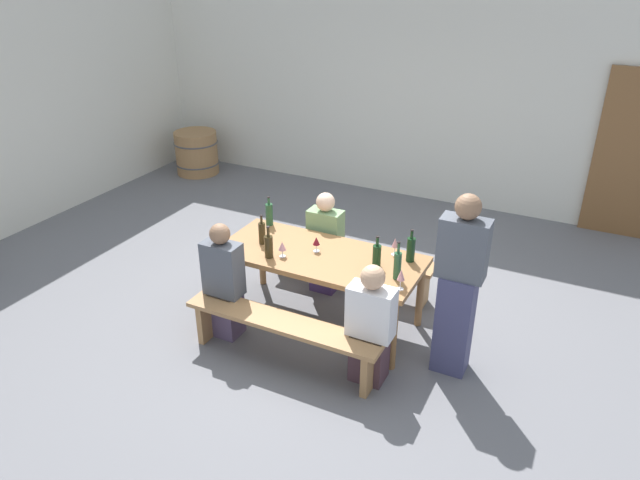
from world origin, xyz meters
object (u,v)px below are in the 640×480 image
object	(u,v)px
wine_bottle_3	(262,233)
seated_guest_near_1	(370,327)
wine_bottle_4	(269,246)
wine_barrel	(197,153)
wine_bottle_0	(269,214)
wine_bottle_2	(411,249)
wine_glass_3	(282,246)
seated_guest_near_0	(224,284)
standing_host	(458,289)
bench_near	(282,330)
bench_far	(351,258)
wine_glass_0	(395,243)
tasting_table	(320,261)
wine_bottle_5	(397,265)
seated_guest_far_0	(325,245)
wine_glass_2	(401,275)
wooden_door	(633,156)
wine_bottle_1	(377,255)
wine_glass_1	(316,242)

from	to	relation	value
wine_bottle_3	seated_guest_near_1	size ratio (longest dim) A/B	0.27
wine_bottle_4	wine_barrel	distance (m)	4.64
wine_bottle_3	wine_bottle_4	distance (m)	0.30
wine_bottle_0	wine_bottle_2	xyz separation A→B (m)	(1.56, -0.09, -0.00)
wine_bottle_0	wine_glass_3	world-z (taller)	wine_bottle_0
seated_guest_near_0	standing_host	size ratio (longest dim) A/B	0.70
seated_guest_near_0	wine_barrel	bearing A→B (deg)	40.58
bench_near	standing_host	distance (m)	1.54
bench_near	wine_bottle_4	world-z (taller)	wine_bottle_4
bench_far	seated_guest_near_1	xyz separation A→B (m)	(0.76, -1.31, 0.17)
wine_bottle_0	standing_host	bearing A→B (deg)	-12.91
wine_glass_0	wine_bottle_2	bearing A→B (deg)	-16.16
tasting_table	wine_bottle_2	bearing A→B (deg)	17.77
wine_bottle_5	tasting_table	bearing A→B (deg)	172.84
wine_bottle_5	wine_barrel	world-z (taller)	wine_bottle_5
tasting_table	seated_guest_near_0	world-z (taller)	seated_guest_near_0
bench_far	seated_guest_far_0	bearing A→B (deg)	-146.84
seated_guest_far_0	seated_guest_near_0	bearing A→B (deg)	-22.13
wine_glass_2	wooden_door	bearing A→B (deg)	66.51
tasting_table	wine_bottle_3	bearing A→B (deg)	-175.55
wine_bottle_4	seated_guest_near_1	distance (m)	1.25
wooden_door	wine_barrel	bearing A→B (deg)	-174.75
wine_bottle_4	wine_bottle_5	world-z (taller)	wine_bottle_5
wine_bottle_1	wine_glass_2	xyz separation A→B (m)	(0.33, -0.29, 0.02)
wine_bottle_1	bench_near	bearing A→B (deg)	-126.19
wine_bottle_2	wine_glass_2	size ratio (longest dim) A/B	1.66
wine_glass_3	wine_bottle_4	bearing A→B (deg)	-149.30
wine_bottle_2	tasting_table	bearing A→B (deg)	-162.23
wine_bottle_1	wine_bottle_5	world-z (taller)	wine_bottle_5
wine_glass_2	standing_host	world-z (taller)	standing_host
seated_guest_near_0	seated_guest_far_0	xyz separation A→B (m)	(0.47, 1.16, -0.02)
wine_bottle_1	wine_glass_0	distance (m)	0.29
wine_bottle_4	wine_glass_3	xyz separation A→B (m)	(0.11, 0.06, -0.01)
wine_glass_2	wine_glass_3	world-z (taller)	wine_glass_2
wine_bottle_1	wine_bottle_3	xyz separation A→B (m)	(-1.16, -0.08, 0.00)
wine_bottle_0	seated_guest_near_0	size ratio (longest dim) A/B	0.27
wine_bottle_2	wooden_door	bearing A→B (deg)	62.03
wooden_door	wine_bottle_0	world-z (taller)	wooden_door
wine_bottle_2	seated_guest_near_0	xyz separation A→B (m)	(-1.50, -0.84, -0.32)
wine_bottle_0	wine_glass_1	distance (m)	0.77
bench_far	wine_glass_2	distance (m)	1.44
tasting_table	seated_guest_far_0	world-z (taller)	seated_guest_far_0
bench_near	wine_glass_1	bearing A→B (deg)	94.24
seated_guest_far_0	standing_host	distance (m)	1.75
wine_glass_1	standing_host	distance (m)	1.42
bench_far	wine_glass_2	size ratio (longest dim) A/B	9.58
wine_glass_0	seated_guest_far_0	distance (m)	0.96
wine_bottle_3	wine_bottle_5	world-z (taller)	wine_bottle_5
wine_bottle_5	wine_glass_2	bearing A→B (deg)	-60.89
bench_far	wine_bottle_3	xyz separation A→B (m)	(-0.61, -0.78, 0.51)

